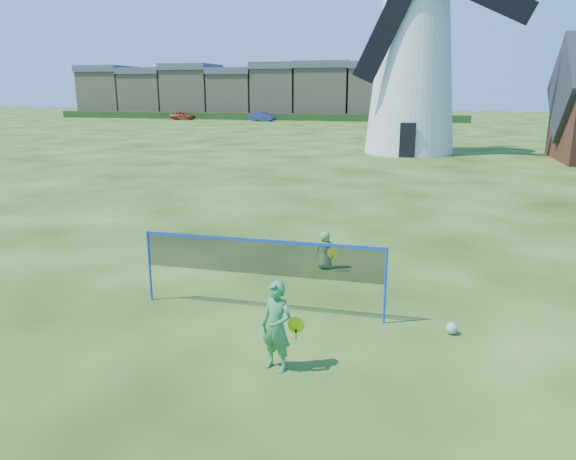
# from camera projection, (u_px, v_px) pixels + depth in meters

# --- Properties ---
(ground) EXTENTS (220.00, 220.00, 0.00)m
(ground) POSITION_uv_depth(u_px,v_px,m) (273.00, 302.00, 11.54)
(ground) COLOR black
(ground) RESTS_ON ground
(windmill) EXTENTS (14.56, 6.24, 19.32)m
(windmill) POSITION_uv_depth(u_px,v_px,m) (413.00, 57.00, 36.92)
(windmill) COLOR white
(windmill) RESTS_ON ground
(badminton_net) EXTENTS (5.05, 0.05, 1.55)m
(badminton_net) POSITION_uv_depth(u_px,v_px,m) (261.00, 258.00, 10.82)
(badminton_net) COLOR blue
(badminton_net) RESTS_ON ground
(player_girl) EXTENTS (0.74, 0.53, 1.51)m
(player_girl) POSITION_uv_depth(u_px,v_px,m) (277.00, 326.00, 8.62)
(player_girl) COLOR #358549
(player_girl) RESTS_ON ground
(player_boy) EXTENTS (0.63, 0.44, 0.98)m
(player_boy) POSITION_uv_depth(u_px,v_px,m) (325.00, 250.00, 13.60)
(player_boy) COLOR #568B43
(player_boy) RESTS_ON ground
(play_ball) EXTENTS (0.22, 0.22, 0.22)m
(play_ball) POSITION_uv_depth(u_px,v_px,m) (452.00, 328.00, 10.03)
(play_ball) COLOR green
(play_ball) RESTS_ON ground
(terraced_houses) EXTENTS (51.61, 8.40, 8.34)m
(terraced_houses) POSITION_uv_depth(u_px,v_px,m) (236.00, 91.00, 84.14)
(terraced_houses) COLOR tan
(terraced_houses) RESTS_ON ground
(hedge) EXTENTS (62.00, 0.80, 1.00)m
(hedge) POSITION_uv_depth(u_px,v_px,m) (249.00, 116.00, 78.46)
(hedge) COLOR #193814
(hedge) RESTS_ON ground
(car_left) EXTENTS (3.74, 1.72, 1.24)m
(car_left) POSITION_uv_depth(u_px,v_px,m) (183.00, 116.00, 78.62)
(car_left) COLOR maroon
(car_left) RESTS_ON ground
(car_right) EXTENTS (4.12, 2.37, 1.28)m
(car_right) POSITION_uv_depth(u_px,v_px,m) (262.00, 116.00, 75.59)
(car_right) COLOR navy
(car_right) RESTS_ON ground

